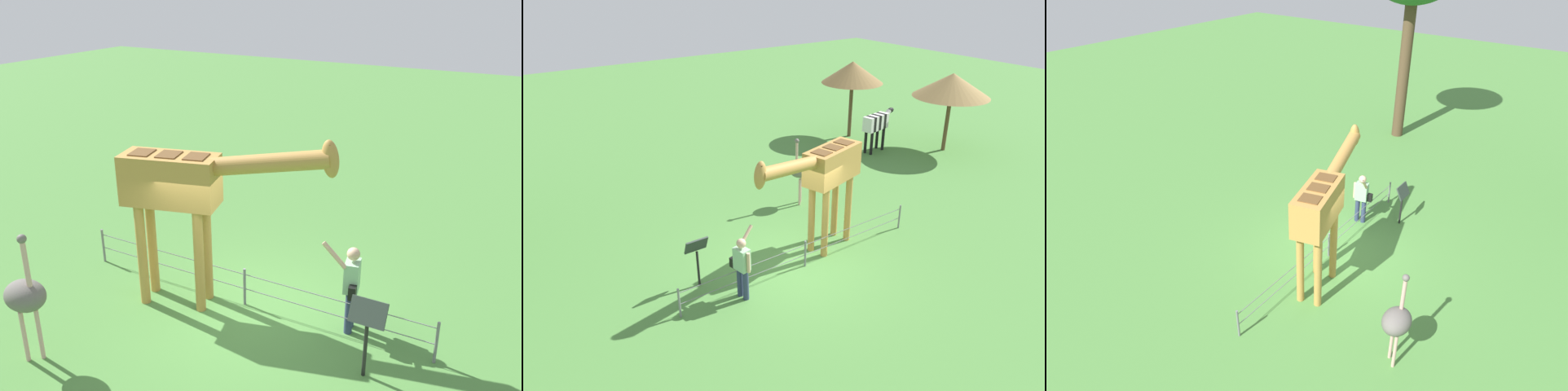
# 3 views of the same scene
# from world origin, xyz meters

# --- Properties ---
(ground_plane) EXTENTS (60.00, 60.00, 0.00)m
(ground_plane) POSITION_xyz_m (0.00, 0.00, 0.00)
(ground_plane) COLOR #4C843D
(giraffe) EXTENTS (3.81, 1.45, 3.36)m
(giraffe) POSITION_xyz_m (-0.90, -0.20, 2.28)
(giraffe) COLOR #BC8942
(giraffe) RESTS_ON ground_plane
(visitor) EXTENTS (0.64, 0.57, 1.71)m
(visitor) POSITION_xyz_m (1.98, 0.37, 0.90)
(visitor) COLOR navy
(visitor) RESTS_ON ground_plane
(zebra) EXTENTS (1.83, 0.63, 1.66)m
(zebra) POSITION_xyz_m (-7.63, -4.95, 1.16)
(zebra) COLOR black
(zebra) RESTS_ON ground_plane
(ostrich) EXTENTS (0.70, 0.56, 2.25)m
(ostrich) POSITION_xyz_m (-2.11, -2.83, 1.18)
(ostrich) COLOR #CC9E93
(ostrich) RESTS_ON ground_plane
(shade_hut_near) EXTENTS (2.65, 2.65, 3.32)m
(shade_hut_near) POSITION_xyz_m (-8.07, -7.01, 2.85)
(shade_hut_near) COLOR brown
(shade_hut_near) RESTS_ON ground_plane
(shade_hut_far) EXTENTS (3.05, 3.05, 3.19)m
(shade_hut_far) POSITION_xyz_m (-10.06, -3.37, 2.72)
(shade_hut_far) COLOR brown
(shade_hut_far) RESTS_ON ground_plane
(info_sign) EXTENTS (0.56, 0.21, 1.32)m
(info_sign) POSITION_xyz_m (2.61, -0.65, 0.95)
(info_sign) COLOR black
(info_sign) RESTS_ON ground_plane
(wire_fence) EXTENTS (7.05, 0.05, 0.75)m
(wire_fence) POSITION_xyz_m (0.00, 0.19, 0.40)
(wire_fence) COLOR slate
(wire_fence) RESTS_ON ground_plane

